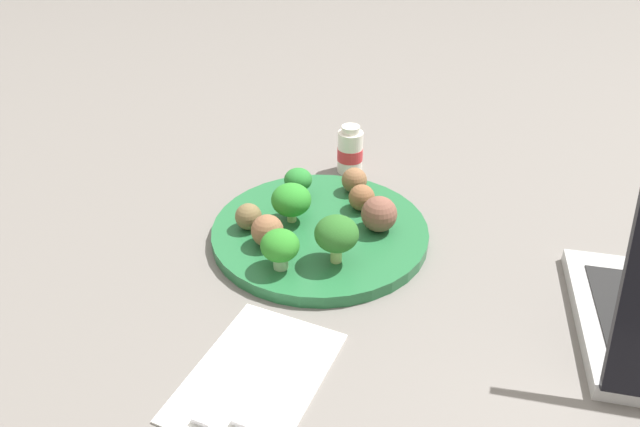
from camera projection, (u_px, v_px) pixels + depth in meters
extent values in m
plane|color=slate|center=(320.00, 237.00, 0.75)|extent=(4.00, 4.00, 0.00)
cylinder|color=#236638|center=(320.00, 232.00, 0.75)|extent=(0.28, 0.28, 0.02)
cylinder|color=#9FBF7F|center=(298.00, 193.00, 0.80)|extent=(0.01, 0.01, 0.01)
ellipsoid|color=#27762D|center=(298.00, 180.00, 0.79)|extent=(0.04, 0.04, 0.03)
cylinder|color=#92B983|center=(281.00, 262.00, 0.67)|extent=(0.02, 0.02, 0.01)
ellipsoid|color=#2B7F25|center=(280.00, 245.00, 0.66)|extent=(0.05, 0.05, 0.04)
cylinder|color=#AAD07C|center=(291.00, 217.00, 0.75)|extent=(0.01, 0.01, 0.01)
ellipsoid|color=#2A8328|center=(291.00, 200.00, 0.74)|extent=(0.05, 0.05, 0.04)
cylinder|color=#A4C370|center=(336.00, 254.00, 0.68)|extent=(0.01, 0.01, 0.02)
ellipsoid|color=#296324|center=(337.00, 234.00, 0.66)|extent=(0.05, 0.05, 0.04)
sphere|color=brown|center=(379.00, 214.00, 0.73)|extent=(0.05, 0.05, 0.05)
sphere|color=brown|center=(362.00, 198.00, 0.77)|extent=(0.04, 0.04, 0.04)
sphere|color=brown|center=(249.00, 217.00, 0.73)|extent=(0.03, 0.03, 0.03)
sphere|color=brown|center=(267.00, 231.00, 0.70)|extent=(0.04, 0.04, 0.04)
sphere|color=brown|center=(354.00, 180.00, 0.81)|extent=(0.04, 0.04, 0.04)
cube|color=white|center=(257.00, 375.00, 0.55)|extent=(0.18, 0.13, 0.01)
cube|color=silver|center=(281.00, 366.00, 0.56)|extent=(0.09, 0.02, 0.01)
cube|color=silver|center=(250.00, 413.00, 0.51)|extent=(0.03, 0.02, 0.01)
cube|color=white|center=(254.00, 346.00, 0.58)|extent=(0.09, 0.02, 0.01)
cube|color=silver|center=(216.00, 400.00, 0.52)|extent=(0.06, 0.02, 0.01)
cylinder|color=white|center=(350.00, 152.00, 0.89)|extent=(0.04, 0.04, 0.07)
cylinder|color=red|center=(350.00, 154.00, 0.89)|extent=(0.04, 0.04, 0.02)
cylinder|color=silver|center=(351.00, 129.00, 0.87)|extent=(0.03, 0.03, 0.01)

